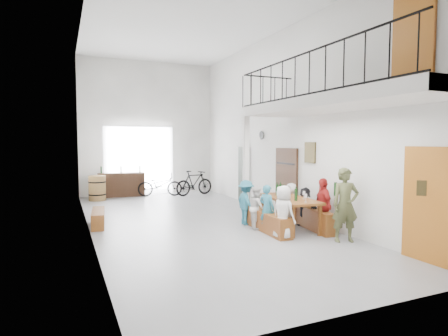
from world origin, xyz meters
name	(u,v)px	position (x,y,z in m)	size (l,w,h in m)	color
floor	(196,222)	(0.00, 0.00, 0.00)	(12.00, 12.00, 0.00)	slate
room_walls	(195,90)	(0.00, 0.00, 3.55)	(12.00, 12.00, 12.00)	white
gateway_portal	(139,161)	(-0.40, 5.94, 1.40)	(2.80, 0.08, 2.80)	white
right_wall_decor	(320,159)	(2.70, -1.87, 1.74)	(0.07, 8.28, 5.07)	#9A5416
balcony	(331,105)	(1.98, -3.13, 2.96)	(1.52, 5.62, 4.00)	white
tasting_table	(289,201)	(1.87, -1.72, 0.71)	(1.04, 2.09, 0.79)	brown
bench_inner	(266,221)	(1.24, -1.65, 0.24)	(0.33, 2.08, 0.48)	brown
bench_wall	(308,217)	(2.44, -1.73, 0.26)	(0.29, 2.27, 0.52)	brown
tableware	(288,192)	(1.85, -1.70, 0.93)	(0.69, 1.40, 0.35)	black
side_bench	(98,218)	(-2.50, 0.55, 0.20)	(0.31, 1.42, 0.40)	brown
oak_barrel	(97,188)	(-2.15, 4.98, 0.46)	(0.63, 0.63, 0.93)	olive
serving_counter	(121,185)	(-1.19, 5.65, 0.47)	(1.79, 0.50, 0.95)	#3E2417
counter_bottles	(121,169)	(-1.18, 5.66, 1.09)	(1.55, 0.11, 0.28)	black
guest_left_a	(283,212)	(1.20, -2.51, 0.60)	(0.59, 0.38, 1.21)	silver
guest_left_b	(267,209)	(1.17, -1.83, 0.58)	(0.42, 0.28, 1.16)	teal
guest_left_c	(257,207)	(1.15, -1.37, 0.54)	(0.52, 0.41, 1.07)	silver
guest_left_d	(246,202)	(1.10, -0.85, 0.59)	(0.76, 0.44, 1.18)	teal
guest_right_a	(323,205)	(2.42, -2.35, 0.66)	(0.77, 0.32, 1.32)	#AA1F1D
guest_right_b	(305,207)	(2.39, -1.66, 0.51)	(0.94, 0.30, 1.02)	black
guest_right_c	(291,202)	(2.38, -1.05, 0.53)	(0.52, 0.34, 1.06)	silver
host_standing	(345,205)	(2.31, -3.24, 0.81)	(0.59, 0.39, 1.62)	#454929
potted_plant	(260,203)	(2.45, 0.83, 0.22)	(0.40, 0.35, 0.45)	#1C5020
bicycle_near	(160,185)	(0.26, 5.15, 0.46)	(0.61, 1.76, 0.92)	black
bicycle_far	(194,183)	(1.60, 4.81, 0.51)	(0.48, 1.70, 1.02)	black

